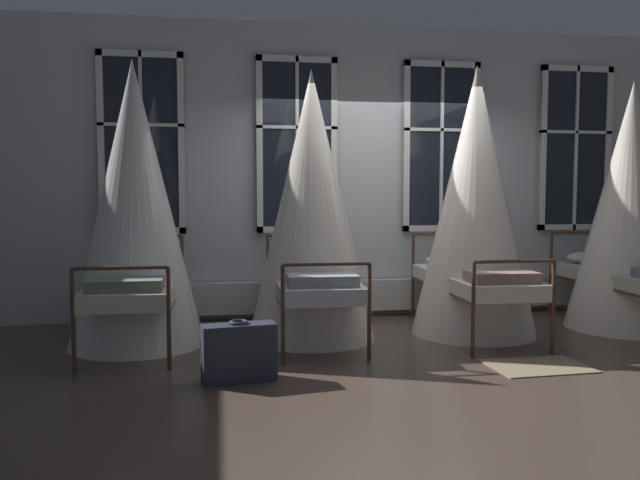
{
  "coord_description": "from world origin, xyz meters",
  "views": [
    {
      "loc": [
        -1.74,
        -6.16,
        1.42
      ],
      "look_at": [
        -0.76,
        -0.02,
        0.98
      ],
      "focal_mm": 35.61,
      "sensor_mm": 36.0,
      "label": 1
    }
  ],
  "objects_px": {
    "cot_second": "(312,210)",
    "cot_third": "(475,206)",
    "cot_fourth": "(630,210)",
    "cot_first": "(135,209)",
    "suitcase_dark": "(239,352)"
  },
  "relations": [
    {
      "from": "cot_second",
      "to": "cot_third",
      "type": "distance_m",
      "value": 1.67
    },
    {
      "from": "cot_second",
      "to": "suitcase_dark",
      "type": "relative_size",
      "value": 4.51
    },
    {
      "from": "cot_fourth",
      "to": "suitcase_dark",
      "type": "relative_size",
      "value": 4.46
    },
    {
      "from": "cot_third",
      "to": "suitcase_dark",
      "type": "height_order",
      "value": "cot_third"
    },
    {
      "from": "cot_second",
      "to": "suitcase_dark",
      "type": "height_order",
      "value": "cot_second"
    },
    {
      "from": "cot_first",
      "to": "cot_second",
      "type": "bearing_deg",
      "value": -89.13
    },
    {
      "from": "cot_second",
      "to": "cot_third",
      "type": "relative_size",
      "value": 0.97
    },
    {
      "from": "cot_second",
      "to": "suitcase_dark",
      "type": "distance_m",
      "value": 1.88
    },
    {
      "from": "cot_third",
      "to": "suitcase_dark",
      "type": "relative_size",
      "value": 4.65
    },
    {
      "from": "cot_first",
      "to": "cot_second",
      "type": "distance_m",
      "value": 1.68
    },
    {
      "from": "cot_first",
      "to": "cot_second",
      "type": "height_order",
      "value": "cot_first"
    },
    {
      "from": "cot_first",
      "to": "cot_third",
      "type": "bearing_deg",
      "value": -90.26
    },
    {
      "from": "cot_fourth",
      "to": "cot_first",
      "type": "bearing_deg",
      "value": 90.47
    },
    {
      "from": "cot_fourth",
      "to": "cot_third",
      "type": "bearing_deg",
      "value": 90.43
    },
    {
      "from": "cot_first",
      "to": "cot_third",
      "type": "relative_size",
      "value": 0.98
    }
  ]
}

